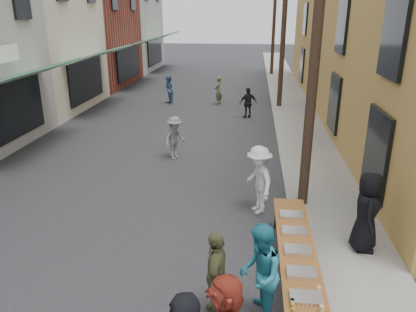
% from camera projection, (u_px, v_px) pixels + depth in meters
% --- Properties ---
extents(ground, '(120.00, 120.00, 0.00)m').
position_uv_depth(ground, '(113.00, 259.00, 8.70)').
color(ground, '#28282B').
rests_on(ground, ground).
extents(sidewalk, '(2.20, 60.00, 0.10)m').
position_uv_depth(sidewalk, '(292.00, 107.00, 22.19)').
color(sidewalk, gray).
rests_on(sidewalk, ground).
extents(storefront_row, '(8.00, 37.00, 9.00)m').
position_uv_depth(storefront_row, '(21.00, 28.00, 22.34)').
color(storefront_row, maroon).
rests_on(storefront_row, ground).
extents(utility_pole_near, '(0.26, 0.26, 9.00)m').
position_uv_depth(utility_pole_near, '(317.00, 34.00, 9.53)').
color(utility_pole_near, '#2D2116').
rests_on(utility_pole_near, ground).
extents(utility_pole_mid, '(0.26, 0.26, 9.00)m').
position_uv_depth(utility_pole_mid, '(284.00, 21.00, 20.75)').
color(utility_pole_mid, '#2D2116').
rests_on(utility_pole_mid, ground).
extents(utility_pole_far, '(0.26, 0.26, 9.00)m').
position_uv_depth(utility_pole_far, '(274.00, 18.00, 31.97)').
color(utility_pole_far, '#2D2116').
rests_on(utility_pole_far, ground).
extents(serving_table, '(0.70, 4.00, 0.75)m').
position_uv_depth(serving_table, '(296.00, 245.00, 7.90)').
color(serving_table, brown).
rests_on(serving_table, ground).
extents(catering_tray_sausage, '(0.50, 0.33, 0.08)m').
position_uv_depth(catering_tray_sausage, '(306.00, 298.00, 6.33)').
color(catering_tray_sausage, maroon).
rests_on(catering_tray_sausage, serving_table).
extents(catering_tray_foil_b, '(0.50, 0.33, 0.08)m').
position_uv_depth(catering_tray_foil_b, '(302.00, 273.00, 6.94)').
color(catering_tray_foil_b, '#B2B2B7').
rests_on(catering_tray_foil_b, serving_table).
extents(catering_tray_buns, '(0.50, 0.33, 0.08)m').
position_uv_depth(catering_tray_buns, '(298.00, 250.00, 7.59)').
color(catering_tray_buns, tan).
rests_on(catering_tray_buns, serving_table).
extents(catering_tray_foil_d, '(0.50, 0.33, 0.08)m').
position_uv_depth(catering_tray_foil_d, '(294.00, 231.00, 8.24)').
color(catering_tray_foil_d, '#B2B2B7').
rests_on(catering_tray_foil_d, serving_table).
extents(catering_tray_buns_end, '(0.50, 0.33, 0.08)m').
position_uv_depth(catering_tray_buns_end, '(292.00, 215.00, 8.90)').
color(catering_tray_buns_end, tan).
rests_on(catering_tray_buns_end, serving_table).
extents(condiment_jar_a, '(0.07, 0.07, 0.08)m').
position_uv_depth(condiment_jar_a, '(293.00, 310.00, 6.07)').
color(condiment_jar_a, '#A57F26').
rests_on(condiment_jar_a, serving_table).
extents(condiment_jar_b, '(0.07, 0.07, 0.08)m').
position_uv_depth(condiment_jar_b, '(293.00, 306.00, 6.16)').
color(condiment_jar_b, '#A57F26').
rests_on(condiment_jar_b, serving_table).
extents(condiment_jar_c, '(0.07, 0.07, 0.08)m').
position_uv_depth(condiment_jar_c, '(292.00, 301.00, 6.26)').
color(condiment_jar_c, '#A57F26').
rests_on(condiment_jar_c, serving_table).
extents(cup_stack, '(0.08, 0.08, 0.12)m').
position_uv_depth(cup_stack, '(322.00, 309.00, 6.07)').
color(cup_stack, tan).
rests_on(cup_stack, serving_table).
extents(guest_front_c, '(0.70, 0.89, 1.80)m').
position_uv_depth(guest_front_c, '(260.00, 275.00, 6.72)').
color(guest_front_c, teal).
rests_on(guest_front_c, ground).
extents(guest_front_d, '(1.09, 1.34, 1.81)m').
position_uv_depth(guest_front_d, '(259.00, 180.00, 10.46)').
color(guest_front_d, silver).
rests_on(guest_front_d, ground).
extents(guest_front_e, '(0.50, 1.00, 1.64)m').
position_uv_depth(guest_front_e, '(216.00, 275.00, 6.84)').
color(guest_front_e, brown).
rests_on(guest_front_e, ground).
extents(server, '(0.68, 0.94, 1.78)m').
position_uv_depth(server, '(367.00, 212.00, 8.62)').
color(server, black).
rests_on(server, sidewalk).
extents(passerby_left, '(0.98, 1.15, 1.54)m').
position_uv_depth(passerby_left, '(175.00, 138.00, 14.37)').
color(passerby_left, slate).
rests_on(passerby_left, ground).
extents(passerby_mid, '(0.96, 0.65, 1.51)m').
position_uv_depth(passerby_mid, '(248.00, 103.00, 19.87)').
color(passerby_mid, black).
rests_on(passerby_mid, ground).
extents(passerby_right, '(0.54, 0.67, 1.59)m').
position_uv_depth(passerby_right, '(218.00, 91.00, 22.67)').
color(passerby_right, '#536038').
rests_on(passerby_right, ground).
extents(passerby_far, '(0.91, 0.97, 1.59)m').
position_uv_depth(passerby_far, '(169.00, 90.00, 22.86)').
color(passerby_far, '#4B6792').
rests_on(passerby_far, ground).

